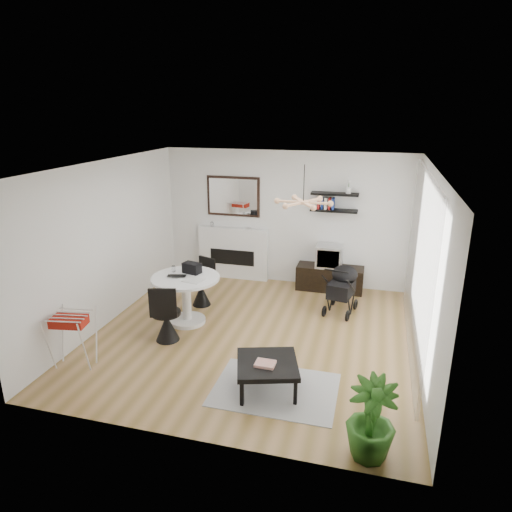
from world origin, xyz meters
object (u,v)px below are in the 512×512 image
(drying_rack, at_px, (73,339))
(stroller, at_px, (342,291))
(potted_plant, at_px, (371,419))
(fireplace, at_px, (233,247))
(coffee_table, at_px, (267,365))
(dining_table, at_px, (186,293))
(tv_console, at_px, (330,278))
(crt_tv, at_px, (329,256))

(drying_rack, bearing_deg, stroller, 29.25)
(drying_rack, relative_size, potted_plant, 0.88)
(fireplace, distance_m, coffee_table, 4.16)
(dining_table, relative_size, potted_plant, 1.24)
(fireplace, distance_m, tv_console, 2.12)
(dining_table, relative_size, stroller, 1.21)
(coffee_table, bearing_deg, dining_table, 139.02)
(drying_rack, bearing_deg, potted_plant, -19.90)
(drying_rack, bearing_deg, coffee_table, -6.79)
(dining_table, height_order, coffee_table, dining_table)
(tv_console, height_order, drying_rack, drying_rack)
(dining_table, bearing_deg, coffee_table, -40.98)
(crt_tv, distance_m, dining_table, 2.99)
(coffee_table, distance_m, potted_plant, 1.57)
(fireplace, bearing_deg, coffee_table, -66.23)
(coffee_table, height_order, potted_plant, potted_plant)
(tv_console, distance_m, stroller, 1.03)
(crt_tv, bearing_deg, coffee_table, -95.70)
(tv_console, bearing_deg, crt_tv, -174.51)
(drying_rack, bearing_deg, crt_tv, 40.66)
(fireplace, bearing_deg, dining_table, -92.59)
(coffee_table, bearing_deg, stroller, 75.06)
(drying_rack, height_order, potted_plant, potted_plant)
(fireplace, relative_size, coffee_table, 2.26)
(fireplace, xyz_separation_m, stroller, (2.38, -1.13, -0.29))
(stroller, bearing_deg, fireplace, 165.95)
(tv_console, height_order, stroller, stroller)
(crt_tv, xyz_separation_m, dining_table, (-2.13, -2.09, -0.16))
(tv_console, relative_size, crt_tv, 2.62)
(tv_console, relative_size, stroller, 1.40)
(coffee_table, xyz_separation_m, potted_plant, (1.31, -0.87, 0.10))
(stroller, relative_size, coffee_table, 0.97)
(dining_table, xyz_separation_m, stroller, (2.48, 1.12, -0.15))
(crt_tv, distance_m, stroller, 1.07)
(fireplace, relative_size, potted_plant, 2.38)
(potted_plant, bearing_deg, stroller, 99.60)
(dining_table, xyz_separation_m, coffee_table, (1.77, -1.54, -0.19))
(dining_table, bearing_deg, tv_console, 43.97)
(fireplace, relative_size, drying_rack, 2.69)
(drying_rack, distance_m, potted_plant, 4.12)
(fireplace, height_order, tv_console, fireplace)
(tv_console, xyz_separation_m, drying_rack, (-3.15, -3.78, 0.18))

